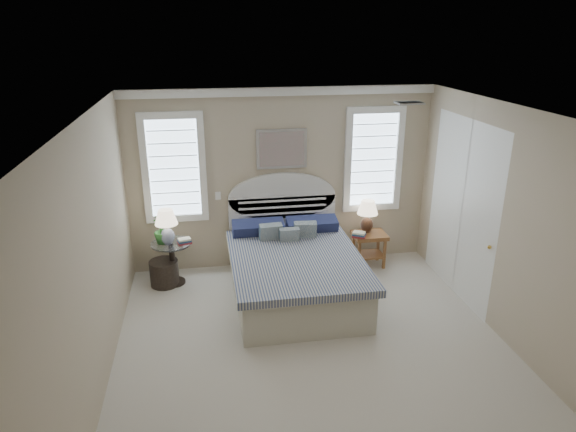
# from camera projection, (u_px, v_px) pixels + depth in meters

# --- Properties ---
(floor) EXTENTS (4.50, 5.00, 0.01)m
(floor) POSITION_uv_depth(u_px,v_px,m) (316.00, 355.00, 5.79)
(floor) COLOR beige
(floor) RESTS_ON ground
(ceiling) EXTENTS (4.50, 5.00, 0.01)m
(ceiling) POSITION_uv_depth(u_px,v_px,m) (322.00, 116.00, 4.85)
(ceiling) COLOR white
(ceiling) RESTS_ON wall_back
(wall_back) EXTENTS (4.50, 0.02, 2.70)m
(wall_back) POSITION_uv_depth(u_px,v_px,m) (282.00, 179.00, 7.63)
(wall_back) COLOR tan
(wall_back) RESTS_ON floor
(wall_left) EXTENTS (0.02, 5.00, 2.70)m
(wall_left) POSITION_uv_depth(u_px,v_px,m) (93.00, 262.00, 4.97)
(wall_left) COLOR tan
(wall_left) RESTS_ON floor
(wall_right) EXTENTS (0.02, 5.00, 2.70)m
(wall_right) POSITION_uv_depth(u_px,v_px,m) (517.00, 232.00, 5.68)
(wall_right) COLOR tan
(wall_right) RESTS_ON floor
(crown_molding) EXTENTS (4.50, 0.08, 0.12)m
(crown_molding) POSITION_uv_depth(u_px,v_px,m) (282.00, 91.00, 7.15)
(crown_molding) COLOR white
(crown_molding) RESTS_ON wall_back
(hvac_vent) EXTENTS (0.30, 0.20, 0.02)m
(hvac_vent) POSITION_uv_depth(u_px,v_px,m) (409.00, 103.00, 5.79)
(hvac_vent) COLOR #B2B2B2
(hvac_vent) RESTS_ON ceiling
(switch_plate) EXTENTS (0.08, 0.01, 0.12)m
(switch_plate) POSITION_uv_depth(u_px,v_px,m) (218.00, 196.00, 7.54)
(switch_plate) COLOR white
(switch_plate) RESTS_ON wall_back
(window_left) EXTENTS (0.90, 0.06, 1.60)m
(window_left) POSITION_uv_depth(u_px,v_px,m) (174.00, 168.00, 7.28)
(window_left) COLOR silver
(window_left) RESTS_ON wall_back
(window_right) EXTENTS (0.90, 0.06, 1.60)m
(window_right) POSITION_uv_depth(u_px,v_px,m) (373.00, 159.00, 7.75)
(window_right) COLOR silver
(window_right) RESTS_ON wall_back
(painting) EXTENTS (0.74, 0.04, 0.58)m
(painting) POSITION_uv_depth(u_px,v_px,m) (282.00, 149.00, 7.43)
(painting) COLOR silver
(painting) RESTS_ON wall_back
(closet_door) EXTENTS (0.02, 1.80, 2.40)m
(closet_door) POSITION_uv_depth(u_px,v_px,m) (462.00, 209.00, 6.83)
(closet_door) COLOR white
(closet_door) RESTS_ON floor
(bed) EXTENTS (1.72, 2.28, 1.47)m
(bed) POSITION_uv_depth(u_px,v_px,m) (294.00, 268.00, 7.01)
(bed) COLOR #B5B09F
(bed) RESTS_ON floor
(side_table_left) EXTENTS (0.56, 0.56, 0.63)m
(side_table_left) POSITION_uv_depth(u_px,v_px,m) (172.00, 259.00, 7.29)
(side_table_left) COLOR black
(side_table_left) RESTS_ON floor
(nightstand_right) EXTENTS (0.50, 0.40, 0.53)m
(nightstand_right) POSITION_uv_depth(u_px,v_px,m) (369.00, 242.00, 7.85)
(nightstand_right) COLOR brown
(nightstand_right) RESTS_ON floor
(floor_pot) EXTENTS (0.43, 0.43, 0.37)m
(floor_pot) POSITION_uv_depth(u_px,v_px,m) (164.00, 273.00, 7.32)
(floor_pot) COLOR black
(floor_pot) RESTS_ON floor
(lamp_left) EXTENTS (0.34, 0.34, 0.51)m
(lamp_left) POSITION_uv_depth(u_px,v_px,m) (166.00, 223.00, 7.07)
(lamp_left) COLOR silver
(lamp_left) RESTS_ON side_table_left
(lamp_right) EXTENTS (0.38, 0.38, 0.51)m
(lamp_right) POSITION_uv_depth(u_px,v_px,m) (367.00, 213.00, 7.76)
(lamp_right) COLOR black
(lamp_right) RESTS_ON nightstand_right
(potted_plant) EXTENTS (0.26, 0.26, 0.40)m
(potted_plant) POSITION_uv_depth(u_px,v_px,m) (162.00, 230.00, 7.14)
(potted_plant) COLOR #377830
(potted_plant) RESTS_ON side_table_left
(books_left) EXTENTS (0.21, 0.17, 0.08)m
(books_left) POSITION_uv_depth(u_px,v_px,m) (184.00, 241.00, 7.18)
(books_left) COLOR maroon
(books_left) RESTS_ON side_table_left
(books_right) EXTENTS (0.24, 0.21, 0.08)m
(books_right) POSITION_uv_depth(u_px,v_px,m) (359.00, 235.00, 7.66)
(books_right) COLOR maroon
(books_right) RESTS_ON nightstand_right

